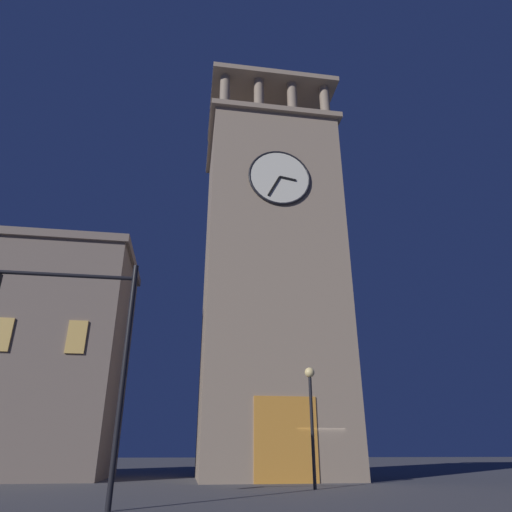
# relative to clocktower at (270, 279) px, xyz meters

# --- Properties ---
(ground_plane) EXTENTS (200.00, 200.00, 0.00)m
(ground_plane) POSITION_rel_clocktower_xyz_m (-1.85, 2.66, -11.83)
(ground_plane) COLOR #4C4C51
(clocktower) EXTENTS (8.98, 8.20, 28.16)m
(clocktower) POSITION_rel_clocktower_xyz_m (0.00, 0.00, 0.00)
(clocktower) COLOR gray
(clocktower) RESTS_ON ground_plane
(traffic_signal_near) EXTENTS (4.20, 0.41, 6.81)m
(traffic_signal_near) POSITION_rel_clocktower_xyz_m (8.04, 13.60, -7.30)
(traffic_signal_near) COLOR black
(traffic_signal_near) RESTS_ON ground_plane
(street_lamp) EXTENTS (0.44, 0.44, 4.86)m
(street_lamp) POSITION_rel_clocktower_xyz_m (-0.39, 7.39, -8.41)
(street_lamp) COLOR black
(street_lamp) RESTS_ON ground_plane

